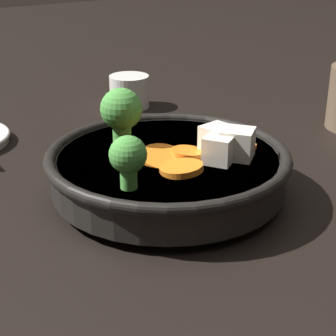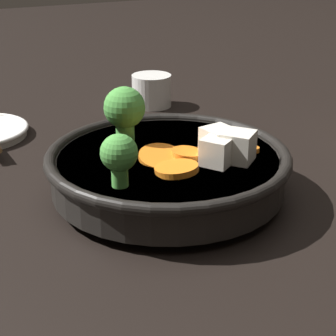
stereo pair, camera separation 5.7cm
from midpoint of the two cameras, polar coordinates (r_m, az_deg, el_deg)
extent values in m
plane|color=black|center=(0.59, -2.80, -2.85)|extent=(3.00, 3.00, 0.00)
cylinder|color=black|center=(0.59, -2.81, -2.41)|extent=(0.13, 0.13, 0.01)
cylinder|color=black|center=(0.58, -2.85, -0.38)|extent=(0.24, 0.24, 0.04)
torus|color=black|center=(0.57, -2.89, 1.24)|extent=(0.25, 0.25, 0.01)
cylinder|color=brown|center=(0.57, -2.87, 0.34)|extent=(0.22, 0.22, 0.02)
cylinder|color=orange|center=(0.57, -0.93, 1.50)|extent=(0.04, 0.04, 0.01)
cylinder|color=orange|center=(0.53, -1.74, -0.11)|extent=(0.06, 0.06, 0.01)
cylinder|color=orange|center=(0.59, 4.55, 2.19)|extent=(0.05, 0.05, 0.01)
cylinder|color=orange|center=(0.56, -3.49, 1.02)|extent=(0.05, 0.05, 0.01)
cylinder|color=#59B84C|center=(0.50, -7.32, -1.04)|extent=(0.02, 0.02, 0.02)
sphere|color=#47933D|center=(0.49, -7.45, 1.29)|extent=(0.03, 0.03, 0.03)
cylinder|color=#59B84C|center=(0.59, -7.47, 3.30)|extent=(0.02, 0.02, 0.03)
sphere|color=#47933D|center=(0.58, -7.62, 5.92)|extent=(0.04, 0.04, 0.04)
cube|color=silver|center=(0.56, 4.23, 2.42)|extent=(0.04, 0.04, 0.03)
cube|color=silver|center=(0.57, 2.19, 2.81)|extent=(0.03, 0.03, 0.03)
cube|color=silver|center=(0.55, 2.21, 1.83)|extent=(0.04, 0.04, 0.03)
cylinder|color=white|center=(0.87, -5.84, 7.72)|extent=(0.06, 0.06, 0.05)
cylinder|color=brown|center=(0.87, -5.88, 8.65)|extent=(0.05, 0.05, 0.00)
camera|label=1|loc=(0.03, -92.86, -1.25)|focal=60.00mm
camera|label=2|loc=(0.03, 87.14, 1.25)|focal=60.00mm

